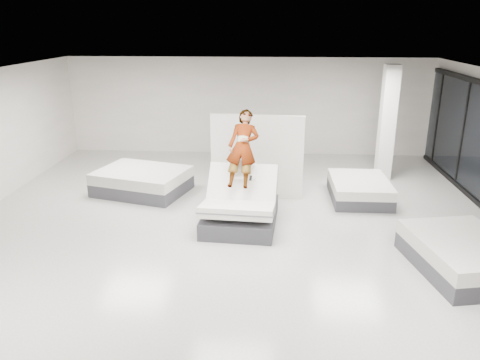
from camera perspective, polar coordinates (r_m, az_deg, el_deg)
The scene contains 9 objects.
room at distance 8.96m, azimuth -1.23°, elevation 1.44°, with size 14.00×14.04×3.20m.
hero_bed at distance 10.26m, azimuth 0.07°, elevation -3.41°, with size 1.68×2.14×1.35m.
person at distance 10.27m, azimuth 0.33°, elevation 2.11°, with size 0.65×0.43×1.79m, color slate.
remote at distance 9.98m, azimuth 1.31°, elevation 0.24°, with size 0.05×0.14×0.03m, color black.
divider_panel at distance 11.74m, azimuth 2.06°, elevation 2.86°, with size 2.33×0.11×2.12m, color white.
flat_bed_right_far at distance 12.18m, azimuth 14.35°, elevation -1.11°, with size 1.40×1.87×0.51m.
flat_bed_right_near at distance 9.38m, azimuth 25.64°, elevation -8.29°, with size 1.97×2.39×0.59m.
flat_bed_left_far at distance 12.52m, azimuth -11.83°, elevation -0.14°, with size 2.59×2.21×0.61m.
column at distance 13.69m, azimuth 17.50°, elevation 6.62°, with size 0.40×0.40×3.20m, color white.
Camera 1 is at (0.75, -8.53, 4.25)m, focal length 35.00 mm.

